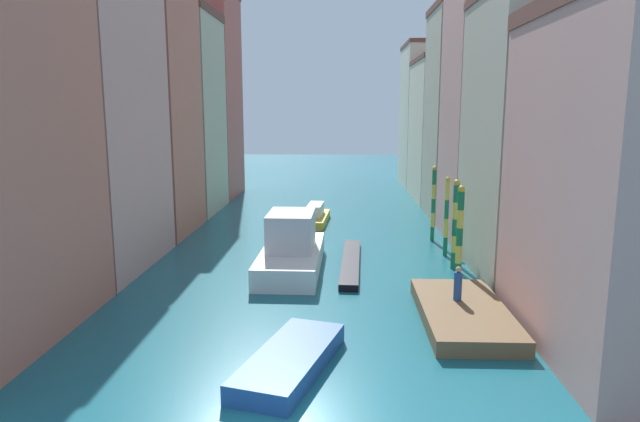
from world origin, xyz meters
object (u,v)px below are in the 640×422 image
mooring_pole_3 (433,203)px  vaporetto_white (291,249)px  motorboat_1 (315,216)px  gondola_black (351,262)px  waterfront_dock (463,313)px  person_on_dock (458,285)px  mooring_pole_0 (460,233)px  mooring_pole_1 (455,224)px  motorboat_0 (290,360)px  mooring_pole_2 (446,216)px

mooring_pole_3 → vaporetto_white: bearing=-140.6°
motorboat_1 → gondola_black: bearing=-78.0°
waterfront_dock → person_on_dock: size_ratio=5.07×
mooring_pole_0 → mooring_pole_1: (0.22, 2.35, 0.02)m
mooring_pole_1 → gondola_black: 6.46m
person_on_dock → motorboat_0: size_ratio=0.24×
person_on_dock → vaporetto_white: (-8.09, 6.93, -0.19)m
waterfront_dock → gondola_black: 9.92m
person_on_dock → mooring_pole_0: bearing=78.2°
person_on_dock → gondola_black: size_ratio=0.15×
vaporetto_white → motorboat_1: (0.74, 13.64, -0.63)m
person_on_dock → mooring_pole_0: 5.42m
person_on_dock → motorboat_1: size_ratio=0.24×
mooring_pole_2 → mooring_pole_3: (-0.17, 4.11, 0.12)m
mooring_pole_0 → waterfront_dock: bearing=-99.2°
mooring_pole_2 → motorboat_1: bearing=130.6°
waterfront_dock → gondola_black: bearing=118.8°
mooring_pole_1 → mooring_pole_3: size_ratio=0.99×
waterfront_dock → person_on_dock: person_on_dock is taller
vaporetto_white → person_on_dock: bearing=-40.6°
vaporetto_white → gondola_black: vaporetto_white is taller
motorboat_0 → person_on_dock: bearing=39.6°
person_on_dock → motorboat_1: (-7.36, 20.58, -0.82)m
mooring_pole_3 → gondola_black: 9.16m
waterfront_dock → mooring_pole_2: bearing=83.8°
gondola_black → motorboat_0: size_ratio=1.56×
waterfront_dock → motorboat_0: size_ratio=1.21×
mooring_pole_2 → mooring_pole_1: bearing=-90.8°
mooring_pole_3 → mooring_pole_0: bearing=-90.6°
person_on_dock → motorboat_0: 9.15m
person_on_dock → gondola_black: person_on_dock is taller
waterfront_dock → mooring_pole_3: bearing=86.1°
mooring_pole_3 → vaporetto_white: size_ratio=0.58×
waterfront_dock → mooring_pole_3: size_ratio=1.49×
mooring_pole_2 → vaporetto_white: (-9.43, -3.50, -1.35)m
mooring_pole_3 → motorboat_1: mooring_pole_3 is taller
motorboat_0 → motorboat_1: size_ratio=1.02×
waterfront_dock → gondola_black: waterfront_dock is taller
mooring_pole_1 → motorboat_0: bearing=-122.0°
person_on_dock → mooring_pole_0: (1.08, 5.16, 1.25)m
person_on_dock → gondola_black: bearing=120.4°
mooring_pole_0 → motorboat_1: size_ratio=0.82×
waterfront_dock → mooring_pole_3: mooring_pole_3 is taller
mooring_pole_3 → gondola_black: (-5.83, -6.61, -2.48)m
vaporetto_white → motorboat_1: size_ratio=1.44×
mooring_pole_1 → mooring_pole_2: 2.93m
person_on_dock → mooring_pole_1: mooring_pole_1 is taller
motorboat_0 → motorboat_1: motorboat_1 is taller
person_on_dock → motorboat_0: person_on_dock is taller
mooring_pole_1 → person_on_dock: bearing=-99.8°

